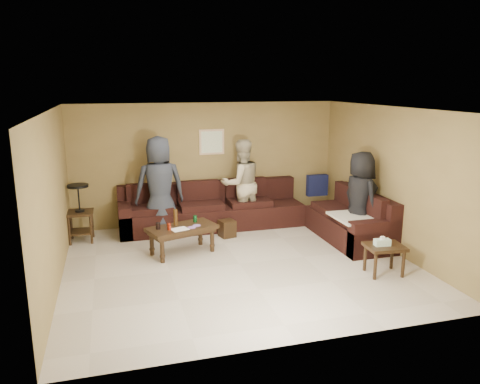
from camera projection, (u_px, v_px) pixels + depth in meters
The scene contains 10 objects.
room at pixel (239, 164), 7.27m from camera, with size 5.60×5.50×2.50m.
sectional_sofa at pixel (258, 216), 9.21m from camera, with size 4.65×2.90×0.97m.
coffee_table at pixel (182, 231), 8.03m from camera, with size 1.28×0.92×0.77m.
end_table_left at pixel (80, 212), 8.61m from camera, with size 0.49×0.49×1.08m.
side_table_right at pixel (384, 249), 7.15m from camera, with size 0.61×0.51×0.61m.
waste_bin at pixel (227, 228), 8.96m from camera, with size 0.27×0.27×0.33m, color #301F10.
wall_art at pixel (212, 142), 9.61m from camera, with size 0.52×0.04×0.52m.
person_left at pixel (160, 186), 8.90m from camera, with size 0.94×0.61×1.93m, color #282D38.
person_middle at pixel (241, 184), 9.45m from camera, with size 0.87×0.68×1.80m, color tan.
person_right at pixel (360, 199), 8.40m from camera, with size 0.84×0.54×1.71m, color black.
Camera 1 is at (-1.92, -6.92, 2.89)m, focal length 35.00 mm.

